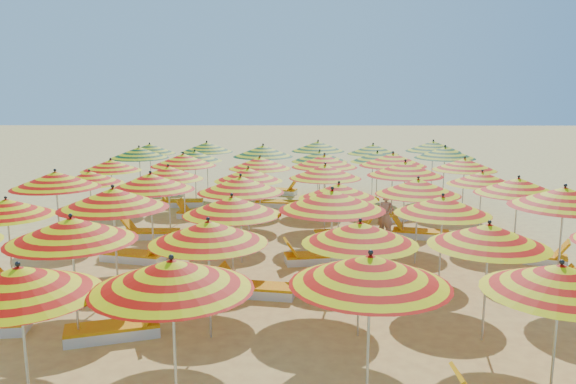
# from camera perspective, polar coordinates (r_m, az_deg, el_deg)

# --- Properties ---
(ground) EXTENTS (120.00, 120.00, 0.00)m
(ground) POSITION_cam_1_polar(r_m,az_deg,el_deg) (16.49, -0.02, -5.79)
(ground) COLOR #F3CF6C
(ground) RESTS_ON ground
(umbrella_1) EXTENTS (2.26, 2.26, 2.31)m
(umbrella_1) POSITION_cam_1_polar(r_m,az_deg,el_deg) (8.42, -25.64, -8.17)
(umbrella_1) COLOR silver
(umbrella_1) RESTS_ON ground
(umbrella_2) EXTENTS (2.85, 2.85, 2.38)m
(umbrella_2) POSITION_cam_1_polar(r_m,az_deg,el_deg) (7.84, -11.72, -8.23)
(umbrella_2) COLOR silver
(umbrella_2) RESTS_ON ground
(umbrella_3) EXTENTS (2.95, 2.95, 2.40)m
(umbrella_3) POSITION_cam_1_polar(r_m,az_deg,el_deg) (7.90, 8.35, -7.83)
(umbrella_3) COLOR silver
(umbrella_3) RESTS_ON ground
(umbrella_4) EXTENTS (2.70, 2.70, 2.27)m
(umbrella_4) POSITION_cam_1_polar(r_m,az_deg,el_deg) (8.69, 25.94, -7.91)
(umbrella_4) COLOR silver
(umbrella_4) RESTS_ON ground
(umbrella_7) EXTENTS (3.00, 3.00, 2.43)m
(umbrella_7) POSITION_cam_1_polar(r_m,az_deg,el_deg) (10.64, -21.15, -3.57)
(umbrella_7) COLOR silver
(umbrella_7) RESTS_ON ground
(umbrella_8) EXTENTS (2.89, 2.89, 2.31)m
(umbrella_8) POSITION_cam_1_polar(r_m,az_deg,el_deg) (10.28, -8.10, -4.03)
(umbrella_8) COLOR silver
(umbrella_8) RESTS_ON ground
(umbrella_9) EXTENTS (2.68, 2.68, 2.27)m
(umbrella_9) POSITION_cam_1_polar(r_m,az_deg,el_deg) (10.34, 7.33, -4.13)
(umbrella_9) COLOR silver
(umbrella_9) RESTS_ON ground
(umbrella_10) EXTENTS (2.35, 2.35, 2.28)m
(umbrella_10) POSITION_cam_1_polar(r_m,az_deg,el_deg) (10.68, 19.73, -4.13)
(umbrella_10) COLOR silver
(umbrella_10) RESTS_ON ground
(umbrella_12) EXTENTS (2.75, 2.75, 2.23)m
(umbrella_12) POSITION_cam_1_polar(r_m,az_deg,el_deg) (14.14, -26.69, -1.42)
(umbrella_12) COLOR silver
(umbrella_12) RESTS_ON ground
(umbrella_13) EXTENTS (2.41, 2.41, 2.54)m
(umbrella_13) POSITION_cam_1_polar(r_m,az_deg,el_deg) (12.84, -17.34, -0.61)
(umbrella_13) COLOR silver
(umbrella_13) RESTS_ON ground
(umbrella_14) EXTENTS (2.91, 2.91, 2.33)m
(umbrella_14) POSITION_cam_1_polar(r_m,az_deg,el_deg) (12.46, -5.72, -1.37)
(umbrella_14) COLOR silver
(umbrella_14) RESTS_ON ground
(umbrella_15) EXTENTS (2.81, 2.81, 2.50)m
(umbrella_15) POSITION_cam_1_polar(r_m,az_deg,el_deg) (12.32, 4.51, -0.81)
(umbrella_15) COLOR silver
(umbrella_15) RESTS_ON ground
(umbrella_16) EXTENTS (2.57, 2.57, 2.30)m
(umbrella_16) POSITION_cam_1_polar(r_m,az_deg,el_deg) (13.07, 15.43, -1.29)
(umbrella_16) COLOR silver
(umbrella_16) RESTS_ON ground
(umbrella_17) EXTENTS (2.87, 2.87, 2.54)m
(umbrella_17) POSITION_cam_1_polar(r_m,az_deg,el_deg) (13.84, 26.27, -0.47)
(umbrella_17) COLOR silver
(umbrella_17) RESTS_ON ground
(umbrella_18) EXTENTS (3.10, 3.10, 2.50)m
(umbrella_18) POSITION_cam_1_polar(r_m,az_deg,el_deg) (16.33, -22.54, 1.16)
(umbrella_18) COLOR silver
(umbrella_18) RESTS_ON ground
(umbrella_19) EXTENTS (2.46, 2.46, 2.47)m
(umbrella_19) POSITION_cam_1_polar(r_m,az_deg,el_deg) (15.34, -13.79, 1.02)
(umbrella_19) COLOR silver
(umbrella_19) RESTS_ON ground
(umbrella_20) EXTENTS (2.43, 2.43, 2.42)m
(umbrella_20) POSITION_cam_1_polar(r_m,az_deg,el_deg) (14.76, -4.83, 0.77)
(umbrella_20) COLOR silver
(umbrella_20) RESTS_ON ground
(umbrella_21) EXTENTS (2.64, 2.64, 2.25)m
(umbrella_21) POSITION_cam_1_polar(r_m,az_deg,el_deg) (14.66, 5.18, 0.09)
(umbrella_21) COLOR silver
(umbrella_21) RESTS_ON ground
(umbrella_22) EXTENTS (2.64, 2.64, 2.37)m
(umbrella_22) POSITION_cam_1_polar(r_m,az_deg,el_deg) (15.04, 13.07, 0.52)
(umbrella_22) COLOR silver
(umbrella_22) RESTS_ON ground
(umbrella_23) EXTENTS (2.93, 2.93, 2.39)m
(umbrella_23) POSITION_cam_1_polar(r_m,az_deg,el_deg) (15.85, 22.35, 0.57)
(umbrella_23) COLOR silver
(umbrella_23) RESTS_ON ground
(umbrella_24) EXTENTS (2.71, 2.71, 2.19)m
(umbrella_24) POSITION_cam_1_polar(r_m,az_deg,el_deg) (18.35, -19.52, 1.41)
(umbrella_24) COLOR silver
(umbrella_24) RESTS_ON ground
(umbrella_25) EXTENTS (2.82, 2.82, 2.32)m
(umbrella_25) POSITION_cam_1_polar(r_m,az_deg,el_deg) (17.87, -12.06, 1.93)
(umbrella_25) COLOR silver
(umbrella_25) RESTS_ON ground
(umbrella_26) EXTENTS (2.44, 2.44, 2.27)m
(umbrella_26) POSITION_cam_1_polar(r_m,az_deg,el_deg) (17.45, -4.05, 1.78)
(umbrella_26) COLOR silver
(umbrella_26) RESTS_ON ground
(umbrella_27) EXTENTS (2.80, 2.80, 2.38)m
(umbrella_27) POSITION_cam_1_polar(r_m,az_deg,el_deg) (17.36, 3.80, 2.08)
(umbrella_27) COLOR silver
(umbrella_27) RESTS_ON ground
(umbrella_28) EXTENTS (2.68, 2.68, 2.49)m
(umbrella_28) POSITION_cam_1_polar(r_m,az_deg,el_deg) (17.65, 11.82, 2.33)
(umbrella_28) COLOR silver
(umbrella_28) RESTS_ON ground
(umbrella_29) EXTENTS (2.34, 2.34, 2.21)m
(umbrella_29) POSITION_cam_1_polar(r_m,az_deg,el_deg) (17.98, 19.10, 1.34)
(umbrella_29) COLOR silver
(umbrella_29) RESTS_ON ground
(umbrella_30) EXTENTS (2.62, 2.62, 2.24)m
(umbrella_30) POSITION_cam_1_polar(r_m,az_deg,el_deg) (20.74, -17.55, 2.60)
(umbrella_30) COLOR silver
(umbrella_30) RESTS_ON ground
(umbrella_31) EXTENTS (2.64, 2.64, 2.45)m
(umbrella_31) POSITION_cam_1_polar(r_m,az_deg,el_deg) (20.12, -10.59, 3.22)
(umbrella_31) COLOR silver
(umbrella_31) RESTS_ON ground
(umbrella_32) EXTENTS (2.76, 2.76, 2.34)m
(umbrella_32) POSITION_cam_1_polar(r_m,az_deg,el_deg) (19.76, -2.88, 2.97)
(umbrella_32) COLOR silver
(umbrella_32) RESTS_ON ground
(umbrella_33) EXTENTS (2.36, 2.36, 2.44)m
(umbrella_33) POSITION_cam_1_polar(r_m,az_deg,el_deg) (19.57, 3.72, 3.16)
(umbrella_33) COLOR silver
(umbrella_33) RESTS_ON ground
(umbrella_34) EXTENTS (3.05, 3.05, 2.49)m
(umbrella_34) POSITION_cam_1_polar(r_m,az_deg,el_deg) (19.92, 10.61, 3.26)
(umbrella_34) COLOR silver
(umbrella_34) RESTS_ON ground
(umbrella_35) EXTENTS (2.69, 2.69, 2.33)m
(umbrella_35) POSITION_cam_1_polar(r_m,az_deg,el_deg) (20.36, 17.50, 2.70)
(umbrella_35) COLOR silver
(umbrella_35) RESTS_ON ground
(umbrella_36) EXTENTS (2.40, 2.40, 2.45)m
(umbrella_36) POSITION_cam_1_polar(r_m,az_deg,el_deg) (22.88, -14.89, 3.88)
(umbrella_36) COLOR silver
(umbrella_36) RESTS_ON ground
(umbrella_37) EXTENTS (2.51, 2.51, 2.27)m
(umbrella_37) POSITION_cam_1_polar(r_m,az_deg,el_deg) (22.67, -9.44, 3.63)
(umbrella_37) COLOR silver
(umbrella_37) RESTS_ON ground
(umbrella_38) EXTENTS (2.98, 2.98, 2.52)m
(umbrella_38) POSITION_cam_1_polar(r_m,az_deg,el_deg) (22.19, -2.55, 4.18)
(umbrella_38) COLOR silver
(umbrella_38) RESTS_ON ground
(umbrella_39) EXTENTS (2.89, 2.89, 2.33)m
(umbrella_39) POSITION_cam_1_polar(r_m,az_deg,el_deg) (21.85, 3.23, 3.64)
(umbrella_39) COLOR silver
(umbrella_39) RESTS_ON ground
(umbrella_40) EXTENTS (2.60, 2.60, 2.26)m
(umbrella_40) POSITION_cam_1_polar(r_m,az_deg,el_deg) (22.45, 9.06, 3.55)
(umbrella_40) COLOR silver
(umbrella_40) RESTS_ON ground
(umbrella_41) EXTENTS (2.37, 2.37, 2.50)m
(umbrella_41) POSITION_cam_1_polar(r_m,az_deg,el_deg) (22.66, 15.65, 3.88)
(umbrella_41) COLOR silver
(umbrella_41) RESTS_ON ground
(umbrella_42) EXTENTS (2.28, 2.28, 2.36)m
(umbrella_42) POSITION_cam_1_polar(r_m,az_deg,el_deg) (25.11, -13.87, 4.28)
(umbrella_42) COLOR silver
(umbrella_42) RESTS_ON ground
(umbrella_43) EXTENTS (2.70, 2.70, 2.42)m
(umbrella_43) POSITION_cam_1_polar(r_m,az_deg,el_deg) (24.85, -8.25, 4.53)
(umbrella_43) COLOR silver
(umbrella_43) RESTS_ON ground
(umbrella_44) EXTENTS (2.63, 2.63, 2.20)m
(umbrella_44) POSITION_cam_1_polar(r_m,az_deg,el_deg) (24.64, -2.39, 4.13)
(umbrella_44) COLOR silver
(umbrella_44) RESTS_ON ground
(umbrella_45) EXTENTS (2.95, 2.95, 2.47)m
(umbrella_45) POSITION_cam_1_polar(r_m,az_deg,el_deg) (24.61, 3.07, 4.66)
(umbrella_45) COLOR silver
(umbrella_45) RESTS_ON ground
(umbrella_46) EXTENTS (2.29, 2.29, 2.36)m
(umbrella_46) POSITION_cam_1_polar(r_m,az_deg,el_deg) (24.53, 8.63, 4.32)
(umbrella_46) COLOR silver
(umbrella_46) RESTS_ON ground
(umbrella_47) EXTENTS (3.00, 3.00, 2.50)m
(umbrella_47) POSITION_cam_1_polar(r_m,az_deg,el_deg) (25.06, 14.52, 4.52)
(umbrella_47) COLOR silver
(umbrella_47) RESTS_ON ground
(lounger_2) EXTENTS (1.83, 1.09, 0.69)m
(lounger_2) POSITION_cam_1_polar(r_m,az_deg,el_deg) (11.26, -17.14, -13.22)
(lounger_2) COLOR white
(lounger_2) RESTS_ON ground
(lounger_3) EXTENTS (1.83, 1.07, 0.69)m
(lounger_3) POSITION_cam_1_polar(r_m,az_deg,el_deg) (14.28, -24.48, -8.65)
(lounger_3) COLOR white
(lounger_3) RESTS_ON ground
(lounger_4) EXTENTS (1.83, 1.12, 0.69)m
(lounger_4) POSITION_cam_1_polar(r_m,az_deg,el_deg) (12.98, -14.65, -9.91)
(lounger_4) COLOR white
(lounger_4) RESTS_ON ground
(lounger_5) EXTENTS (1.81, 0.87, 0.69)m
(lounger_5) POSITION_cam_1_polar(r_m,az_deg,el_deg) (12.84, -3.36, -9.80)
(lounger_5) COLOR white
(lounger_5) RESTS_ON ground
(lounger_6) EXTENTS (1.82, 0.98, 0.69)m
(lounger_6) POSITION_cam_1_polar(r_m,az_deg,el_deg) (14.14, 23.74, -8.79)
(lounger_6) COLOR white
(lounger_6) RESTS_ON ground
(lounger_7) EXTENTS (1.82, 0.98, 0.69)m
(lounger_7) POSITION_cam_1_polar(r_m,az_deg,el_deg) (15.83, -15.33, -6.27)
(lounger_7) COLOR white
(lounger_7) RESTS_ON ground
(lounger_8) EXTENTS (1.81, 0.87, 0.69)m
(lounger_8) POSITION_cam_1_polar(r_m,az_deg,el_deg) (15.15, 2.78, -6.66)
(lounger_8) COLOR white
(lounger_8) RESTS_ON ground
(lounger_9) EXTENTS (1.82, 1.20, 0.69)m
(lounger_9) POSITION_cam_1_polar(r_m,az_deg,el_deg) (16.54, 23.74, -6.08)
(lounger_9) COLOR white
(lounger_9) RESTS_ON ground
(lounger_10) EXTENTS (1.74, 0.59, 0.69)m
(lounger_10) POSITION_cam_1_polar(r_m,az_deg,el_deg) (18.15, -13.85, -4.10)
(lounger_10) COLOR white
(lounger_10) RESTS_ON ground
(lounger_11) EXTENTS (1.80, 0.83, 0.69)m
(lounger_11) POSITION_cam_1_polar(r_m,az_deg,el_deg) (17.64, 5.70, -4.25)
(lounger_11) COLOR white
(lounger_11) RESTS_ON ground
(lounger_12) EXTENTS (1.82, 0.99, 0.69)m
(lounger_12) POSITION_cam_1_polar(r_m,az_deg,el_deg) (18.11, 13.17, -4.10)
(lounger_12) COLOR white
(lounger_12) RESTS_ON ground
(lounger_13) EXTENTS (1.79, 0.79, 0.69)m
(lounger_13) POSITION_cam_1_polar(r_m,az_deg,el_deg) (20.60, -8.91, -2.22)
(lounger_13) COLOR white
(lounger_13) RESTS_ON ground
(lounger_14) EXTENTS (1.82, 1.25, 0.69)m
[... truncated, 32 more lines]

